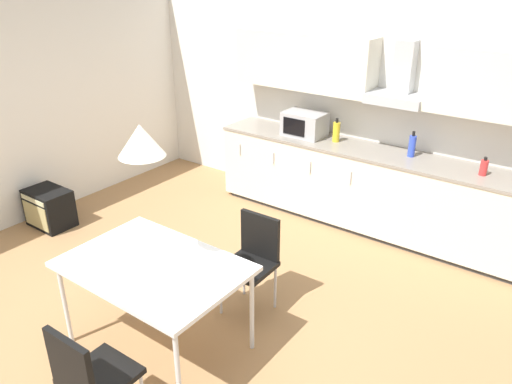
{
  "coord_description": "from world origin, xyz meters",
  "views": [
    {
      "loc": [
        2.51,
        -2.38,
        2.78
      ],
      "look_at": [
        0.21,
        0.76,
        1.0
      ],
      "focal_mm": 35.0,
      "sensor_mm": 36.0,
      "label": 1
    }
  ],
  "objects_px": {
    "bottle_red": "(484,167)",
    "guitar_amp": "(49,208)",
    "bottle_yellow": "(336,132)",
    "microwave": "(304,124)",
    "chair_far_right": "(253,254)",
    "bottle_blue": "(412,146)",
    "chair_near_right": "(88,374)",
    "pendant_lamp": "(141,140)",
    "dining_table": "(154,270)"
  },
  "relations": [
    {
      "from": "bottle_yellow",
      "to": "chair_near_right",
      "type": "bearing_deg",
      "value": -85.13
    },
    {
      "from": "dining_table",
      "to": "chair_far_right",
      "type": "xyz_separation_m",
      "value": [
        0.3,
        0.84,
        -0.18
      ]
    },
    {
      "from": "bottle_blue",
      "to": "chair_near_right",
      "type": "bearing_deg",
      "value": -98.49
    },
    {
      "from": "dining_table",
      "to": "chair_near_right",
      "type": "bearing_deg",
      "value": -70.19
    },
    {
      "from": "dining_table",
      "to": "guitar_amp",
      "type": "distance_m",
      "value": 2.64
    },
    {
      "from": "bottle_yellow",
      "to": "microwave",
      "type": "bearing_deg",
      "value": -176.65
    },
    {
      "from": "microwave",
      "to": "chair_near_right",
      "type": "distance_m",
      "value": 3.78
    },
    {
      "from": "guitar_amp",
      "to": "pendant_lamp",
      "type": "xyz_separation_m",
      "value": [
        2.51,
        -0.67,
        1.5
      ]
    },
    {
      "from": "microwave",
      "to": "chair_near_right",
      "type": "height_order",
      "value": "microwave"
    },
    {
      "from": "dining_table",
      "to": "pendant_lamp",
      "type": "bearing_deg",
      "value": -82.87
    },
    {
      "from": "bottle_yellow",
      "to": "chair_far_right",
      "type": "xyz_separation_m",
      "value": [
        0.31,
        -2.01,
        -0.51
      ]
    },
    {
      "from": "microwave",
      "to": "pendant_lamp",
      "type": "relative_size",
      "value": 1.5
    },
    {
      "from": "microwave",
      "to": "bottle_red",
      "type": "xyz_separation_m",
      "value": [
        2.03,
        -0.03,
        -0.06
      ]
    },
    {
      "from": "bottle_red",
      "to": "chair_far_right",
      "type": "relative_size",
      "value": 0.21
    },
    {
      "from": "dining_table",
      "to": "chair_far_right",
      "type": "distance_m",
      "value": 0.91
    },
    {
      "from": "microwave",
      "to": "guitar_amp",
      "type": "bearing_deg",
      "value": -133.96
    },
    {
      "from": "bottle_yellow",
      "to": "guitar_amp",
      "type": "relative_size",
      "value": 0.53
    },
    {
      "from": "microwave",
      "to": "chair_far_right",
      "type": "bearing_deg",
      "value": -70.06
    },
    {
      "from": "bottle_red",
      "to": "guitar_amp",
      "type": "distance_m",
      "value": 4.7
    },
    {
      "from": "dining_table",
      "to": "chair_far_right",
      "type": "relative_size",
      "value": 1.54
    },
    {
      "from": "bottle_yellow",
      "to": "dining_table",
      "type": "height_order",
      "value": "bottle_yellow"
    },
    {
      "from": "microwave",
      "to": "dining_table",
      "type": "xyz_separation_m",
      "value": [
        0.42,
        -2.83,
        -0.36
      ]
    },
    {
      "from": "bottle_red",
      "to": "pendant_lamp",
      "type": "height_order",
      "value": "pendant_lamp"
    },
    {
      "from": "dining_table",
      "to": "chair_far_right",
      "type": "bearing_deg",
      "value": 70.39
    },
    {
      "from": "guitar_amp",
      "to": "dining_table",
      "type": "bearing_deg",
      "value": -14.92
    },
    {
      "from": "microwave",
      "to": "bottle_yellow",
      "type": "bearing_deg",
      "value": 3.35
    },
    {
      "from": "dining_table",
      "to": "guitar_amp",
      "type": "xyz_separation_m",
      "value": [
        -2.51,
        0.67,
        -0.49
      ]
    },
    {
      "from": "microwave",
      "to": "bottle_red",
      "type": "distance_m",
      "value": 2.03
    },
    {
      "from": "microwave",
      "to": "pendant_lamp",
      "type": "distance_m",
      "value": 2.93
    },
    {
      "from": "chair_far_right",
      "to": "guitar_amp",
      "type": "bearing_deg",
      "value": -176.41
    },
    {
      "from": "bottle_yellow",
      "to": "chair_near_right",
      "type": "xyz_separation_m",
      "value": [
        0.32,
        -3.7,
        -0.51
      ]
    },
    {
      "from": "guitar_amp",
      "to": "pendant_lamp",
      "type": "relative_size",
      "value": 1.62
    },
    {
      "from": "chair_far_right",
      "to": "pendant_lamp",
      "type": "bearing_deg",
      "value": -109.61
    },
    {
      "from": "bottle_blue",
      "to": "dining_table",
      "type": "relative_size",
      "value": 0.21
    },
    {
      "from": "bottle_red",
      "to": "bottle_yellow",
      "type": "bearing_deg",
      "value": 178.0
    },
    {
      "from": "bottle_red",
      "to": "chair_far_right",
      "type": "bearing_deg",
      "value": -123.77
    },
    {
      "from": "bottle_yellow",
      "to": "dining_table",
      "type": "relative_size",
      "value": 0.2
    },
    {
      "from": "bottle_yellow",
      "to": "guitar_amp",
      "type": "xyz_separation_m",
      "value": [
        -2.49,
        -2.19,
        -0.83
      ]
    },
    {
      "from": "microwave",
      "to": "chair_near_right",
      "type": "xyz_separation_m",
      "value": [
        0.72,
        -3.67,
        -0.54
      ]
    },
    {
      "from": "chair_near_right",
      "to": "microwave",
      "type": "bearing_deg",
      "value": 101.15
    },
    {
      "from": "microwave",
      "to": "chair_far_right",
      "type": "relative_size",
      "value": 0.55
    },
    {
      "from": "chair_near_right",
      "to": "pendant_lamp",
      "type": "bearing_deg",
      "value": 109.81
    },
    {
      "from": "guitar_amp",
      "to": "chair_near_right",
      "type": "bearing_deg",
      "value": -28.27
    },
    {
      "from": "bottle_red",
      "to": "dining_table",
      "type": "bearing_deg",
      "value": -119.87
    },
    {
      "from": "bottle_blue",
      "to": "bottle_yellow",
      "type": "xyz_separation_m",
      "value": [
        -0.87,
        -0.03,
        -0.0
      ]
    },
    {
      "from": "bottle_blue",
      "to": "guitar_amp",
      "type": "xyz_separation_m",
      "value": [
        -3.37,
        -2.22,
        -0.83
      ]
    },
    {
      "from": "microwave",
      "to": "chair_far_right",
      "type": "height_order",
      "value": "microwave"
    },
    {
      "from": "microwave",
      "to": "guitar_amp",
      "type": "xyz_separation_m",
      "value": [
        -2.09,
        -2.16,
        -0.85
      ]
    },
    {
      "from": "guitar_amp",
      "to": "bottle_yellow",
      "type": "bearing_deg",
      "value": 41.24
    },
    {
      "from": "bottle_blue",
      "to": "bottle_yellow",
      "type": "relative_size",
      "value": 1.0
    }
  ]
}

